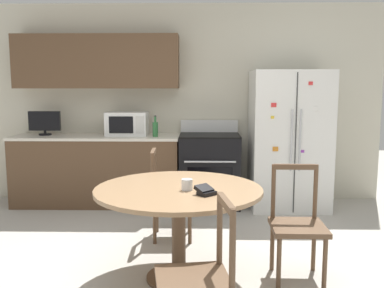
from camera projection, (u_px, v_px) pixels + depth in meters
The scene contains 14 objects.
ground_plane at pixel (175, 285), 3.32m from camera, with size 14.00×14.00×0.00m, color #B2ADA3.
back_wall at pixel (163, 93), 5.70m from camera, with size 5.20×0.44×2.60m.
kitchen_counter at pixel (98, 170), 5.55m from camera, with size 2.13×0.64×0.90m.
refrigerator at pixel (289, 140), 5.36m from camera, with size 0.95×0.78×1.72m.
oven_range at pixel (209, 169), 5.49m from camera, with size 0.76×0.68×1.08m.
microwave at pixel (127, 124), 5.50m from camera, with size 0.52×0.35×0.30m.
countertop_tv at pixel (45, 122), 5.51m from camera, with size 0.41×0.16×0.31m.
counter_bottle at pixel (155, 129), 5.35m from camera, with size 0.07×0.07×0.26m.
dining_table at pixel (179, 204), 3.35m from camera, with size 1.31×1.31×0.75m.
dining_chair_near at pixel (198, 280), 2.45m from camera, with size 0.48×0.48×0.90m.
dining_chair_right at pixel (297, 225), 3.40m from camera, with size 0.43×0.43×0.90m.
dining_chair_far at pixel (170, 196), 4.30m from camera, with size 0.44×0.44×0.90m.
candle_glass at pixel (187, 185), 3.26m from camera, with size 0.09×0.09×0.09m.
wallet at pixel (205, 191), 3.12m from camera, with size 0.17×0.17×0.07m.
Camera 1 is at (0.19, -3.14, 1.54)m, focal length 40.00 mm.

